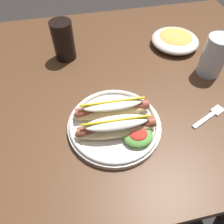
% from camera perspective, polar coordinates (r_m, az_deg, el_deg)
% --- Properties ---
extents(ground_plane, '(8.00, 8.00, 0.00)m').
position_cam_1_polar(ground_plane, '(1.34, 1.13, -15.16)').
color(ground_plane, '#2D2826').
extents(dining_table, '(1.18, 0.90, 0.74)m').
position_cam_1_polar(dining_table, '(0.80, 1.84, 3.40)').
color(dining_table, '#51331E').
rests_on(dining_table, ground_plane).
extents(hot_dog_plate, '(0.25, 0.25, 0.08)m').
position_cam_1_polar(hot_dog_plate, '(0.57, 0.88, -2.67)').
color(hot_dog_plate, silver).
rests_on(hot_dog_plate, dining_table).
extents(fork, '(0.12, 0.07, 0.00)m').
position_cam_1_polar(fork, '(0.67, 24.35, -0.81)').
color(fork, silver).
rests_on(fork, dining_table).
extents(soda_cup, '(0.07, 0.07, 0.13)m').
position_cam_1_polar(soda_cup, '(0.79, -12.59, 17.76)').
color(soda_cup, black).
rests_on(soda_cup, dining_table).
extents(water_cup, '(0.08, 0.08, 0.13)m').
position_cam_1_polar(water_cup, '(0.77, 25.16, 13.05)').
color(water_cup, silver).
rests_on(water_cup, dining_table).
extents(side_bowl, '(0.17, 0.17, 0.05)m').
position_cam_1_polar(side_bowl, '(0.88, 16.17, 17.71)').
color(side_bowl, silver).
rests_on(side_bowl, dining_table).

